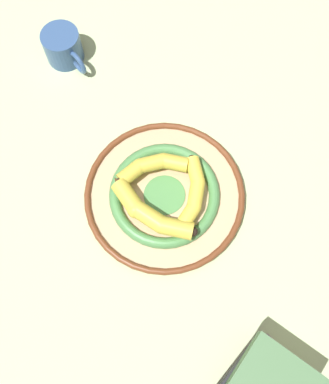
{
  "coord_description": "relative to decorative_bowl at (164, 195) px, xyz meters",
  "views": [
    {
      "loc": [
        0.28,
        -0.05,
        0.93
      ],
      "look_at": [
        -0.03,
        0.01,
        0.04
      ],
      "focal_mm": 42.0,
      "sensor_mm": 36.0,
      "label": 1
    }
  ],
  "objects": [
    {
      "name": "ground_plane",
      "position": [
        0.03,
        -0.01,
        -0.02
      ],
      "size": [
        2.8,
        2.8,
        0.0
      ],
      "primitive_type": "plane",
      "color": "#B2C693"
    },
    {
      "name": "decorative_bowl",
      "position": [
        0.0,
        0.0,
        0.0
      ],
      "size": [
        0.35,
        0.35,
        0.03
      ],
      "color": "tan",
      "rests_on": "ground_plane"
    },
    {
      "name": "banana_a",
      "position": [
        -0.06,
        -0.01,
        0.03
      ],
      "size": [
        0.06,
        0.17,
        0.03
      ],
      "rotation": [
        0.0,
        0.0,
        4.76
      ],
      "color": "gold",
      "rests_on": "decorative_bowl"
    },
    {
      "name": "banana_b",
      "position": [
        0.04,
        -0.04,
        0.04
      ],
      "size": [
        0.17,
        0.16,
        0.04
      ],
      "rotation": [
        0.0,
        0.0,
        7.06
      ],
      "color": "gold",
      "rests_on": "decorative_bowl"
    },
    {
      "name": "banana_c",
      "position": [
        0.02,
        0.05,
        0.03
      ],
      "size": [
        0.17,
        0.09,
        0.03
      ],
      "rotation": [
        0.0,
        0.0,
        9.05
      ],
      "color": "yellow",
      "rests_on": "decorative_bowl"
    },
    {
      "name": "coffee_mug",
      "position": [
        -0.41,
        -0.16,
        0.03
      ],
      "size": [
        0.13,
        0.09,
        0.08
      ],
      "rotation": [
        0.0,
        0.0,
        0.5
      ],
      "color": "#335184",
      "rests_on": "ground_plane"
    }
  ]
}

